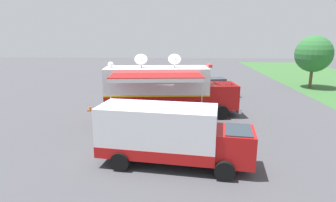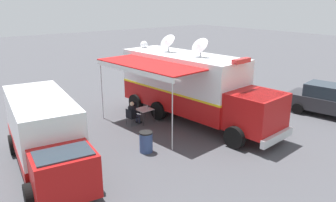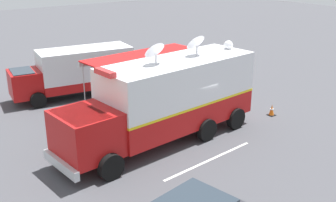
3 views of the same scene
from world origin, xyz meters
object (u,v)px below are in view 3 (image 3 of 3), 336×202
Objects in this scene: folding_table at (161,105)px; folding_chair_at_table at (152,104)px; water_bottle at (160,103)px; command_truck at (165,98)px; seated_responder at (155,102)px; folding_chair_beside_table at (173,104)px; support_truck at (77,72)px; trash_bin at (88,111)px; traffic_cone at (272,110)px.

folding_chair_at_table is (0.80, -0.05, -0.16)m from folding_table.
folding_chair_at_table is (0.91, -0.19, -0.32)m from water_bottle.
seated_responder is at bearing -26.59° from command_truck.
folding_table is 0.99× the size of folding_chair_beside_table.
folding_chair_beside_table is at bearing -124.62° from seated_responder.
folding_chair_at_table is 1.08m from folding_chair_beside_table.
command_truck is at bearing 153.41° from seated_responder.
command_truck is 7.92m from support_truck.
support_truck reaches higher than water_bottle.
folding_chair_beside_table is 0.96× the size of trash_bin.
support_truck is at bearing 15.74° from water_bottle.
support_truck is (8.82, 6.50, 1.11)m from traffic_cone.
seated_responder is at bearing -6.51° from folding_table.
seated_responder reaches higher than folding_chair_at_table.
trash_bin is at bearing 56.71° from traffic_cone.
command_truck is 3.36m from seated_responder.
support_truck is at bearing 3.37° from command_truck.
command_truck is 2.62m from water_bottle.
water_bottle is 0.26× the size of folding_chair_beside_table.
water_bottle is 5.72m from traffic_cone.
seated_responder is (0.54, 0.78, 0.14)m from folding_chair_beside_table.
support_truck is at bearing 19.91° from seated_responder.
traffic_cone is (-3.10, -4.71, -0.39)m from folding_table.
water_bottle is at bearing 100.47° from folding_chair_beside_table.
folding_table is 0.99× the size of folding_chair_at_table.
seated_responder reaches higher than trash_bin.
seated_responder is (-0.19, -0.02, 0.14)m from folding_chair_at_table.
water_bottle is 3.57m from trash_bin.
command_truck reaches higher than trash_bin.
folding_table is 0.69× the size of seated_responder.
traffic_cone is 11.01m from support_truck.
water_bottle is (-0.11, 0.14, 0.16)m from folding_table.
folding_table is at bearing -123.25° from trash_bin.
command_truck is at bearing -157.71° from trash_bin.
folding_chair_at_table is at bearing -24.87° from command_truck.
command_truck is 3.43m from folding_chair_beside_table.
folding_chair_beside_table is at bearing -79.53° from water_bottle.
command_truck is 16.65× the size of traffic_cone.
support_truck reaches higher than folding_table.
water_bottle is 6.09m from support_truck.
folding_table is 0.62m from seated_responder.
traffic_cone is at bearing -129.38° from folding_chair_beside_table.
folding_chair_beside_table is at bearing -155.03° from support_truck.
seated_responder is (2.77, -1.39, -1.30)m from command_truck.
support_truck is (5.72, 1.78, 0.71)m from folding_table.
folding_table is at bearing 176.10° from folding_chair_at_table.
water_bottle is at bearing 128.50° from folding_table.
seated_responder is 3.38m from trash_bin.
water_bottle is 0.98m from folding_chair_at_table.
water_bottle is at bearing -29.91° from command_truck.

